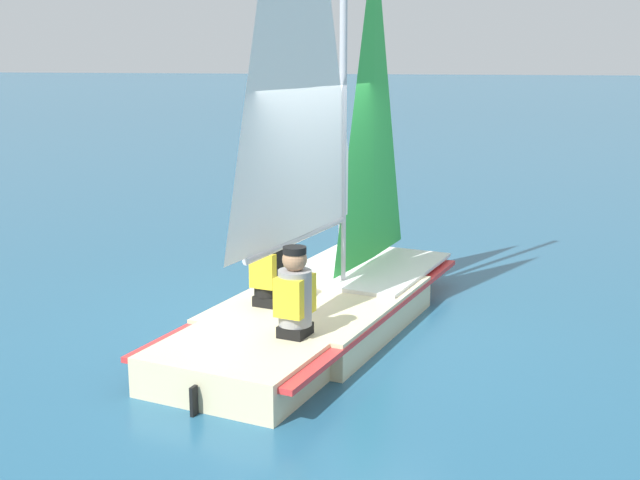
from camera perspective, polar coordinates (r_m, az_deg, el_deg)
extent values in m
plane|color=#235675|center=(8.47, 0.00, -6.29)|extent=(260.00, 260.00, 0.00)
cube|color=beige|center=(8.41, 0.00, -5.16)|extent=(2.76, 2.09, 0.35)
cube|color=beige|center=(9.96, 4.34, -2.32)|extent=(1.20, 1.08, 0.35)
cube|color=beige|center=(6.96, -6.29, -9.16)|extent=(1.30, 1.56, 0.35)
cube|color=red|center=(8.38, 0.00, -4.43)|extent=(4.65, 2.51, 0.05)
cube|color=silver|center=(9.45, 3.22, -1.92)|extent=(2.29, 1.87, 0.04)
cylinder|color=#B7B7BC|center=(8.52, 1.68, 15.11)|extent=(0.08, 0.08, 5.52)
cylinder|color=#B7B7BC|center=(7.77, -1.47, 0.15)|extent=(2.02, 0.50, 0.07)
pyramid|color=green|center=(9.30, 3.78, 10.04)|extent=(1.50, 0.37, 3.75)
cube|color=black|center=(6.54, -8.96, -11.24)|extent=(0.08, 0.05, 0.25)
cube|color=black|center=(8.14, -3.62, -5.40)|extent=(0.32, 0.29, 0.45)
cylinder|color=black|center=(8.01, -3.66, -2.17)|extent=(0.36, 0.36, 0.50)
cube|color=yellow|center=(8.00, -3.67, -2.00)|extent=(0.39, 0.33, 0.35)
sphere|color=brown|center=(7.92, -3.70, 0.27)|extent=(0.22, 0.22, 0.22)
cube|color=black|center=(7.26, -1.77, -7.70)|extent=(0.32, 0.29, 0.45)
cylinder|color=gray|center=(7.10, -1.80, -4.11)|extent=(0.36, 0.36, 0.50)
cube|color=yellow|center=(7.10, -1.80, -3.92)|extent=(0.39, 0.33, 0.35)
sphere|color=#A87A56|center=(7.01, -1.82, -1.38)|extent=(0.22, 0.22, 0.22)
cylinder|color=black|center=(6.99, -1.82, -0.73)|extent=(0.25, 0.25, 0.06)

